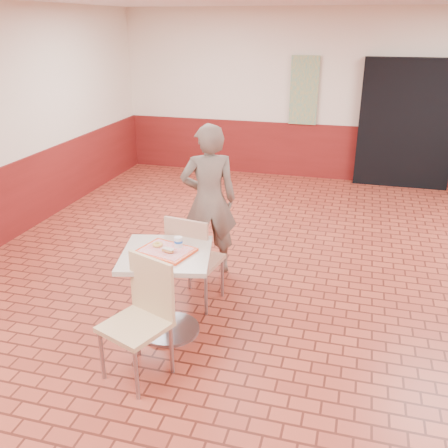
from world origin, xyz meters
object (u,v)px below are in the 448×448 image
(long_john_donut, at_px, (168,251))
(serving_tray, at_px, (166,251))
(customer, at_px, (209,200))
(paper_cup, at_px, (178,242))
(chair_main_back, at_px, (193,256))
(main_table, at_px, (167,279))
(chair_main_front, at_px, (142,313))
(ring_donut, at_px, (157,245))

(long_john_donut, bearing_deg, serving_tray, 127.04)
(customer, distance_m, paper_cup, 1.24)
(chair_main_back, height_order, paper_cup, chair_main_back)
(main_table, height_order, long_john_donut, long_john_donut)
(customer, bearing_deg, chair_main_front, 66.96)
(chair_main_front, distance_m, long_john_donut, 0.63)
(main_table, xyz_separation_m, chair_main_front, (0.02, -0.60, 0.01))
(main_table, height_order, ring_donut, ring_donut)
(chair_main_front, distance_m, serving_tray, 0.66)
(chair_main_back, height_order, long_john_donut, chair_main_back)
(customer, height_order, long_john_donut, customer)
(customer, xyz_separation_m, paper_cup, (0.09, -1.23, 0.03))
(paper_cup, bearing_deg, long_john_donut, -109.58)
(customer, distance_m, long_john_donut, 1.37)
(long_john_donut, relative_size, paper_cup, 1.43)
(chair_main_back, xyz_separation_m, ring_donut, (-0.17, -0.46, 0.31))
(main_table, xyz_separation_m, long_john_donut, (0.04, -0.05, 0.32))
(customer, bearing_deg, paper_cup, 70.63)
(chair_main_front, bearing_deg, paper_cup, 105.28)
(ring_donut, bearing_deg, paper_cup, 10.87)
(customer, bearing_deg, ring_donut, 61.95)
(chair_main_front, bearing_deg, ring_donut, 121.66)
(ring_donut, bearing_deg, customer, 85.54)
(ring_donut, relative_size, long_john_donut, 0.71)
(main_table, bearing_deg, ring_donut, 154.37)
(chair_main_back, xyz_separation_m, customer, (-0.07, 0.80, 0.32))
(serving_tray, xyz_separation_m, long_john_donut, (0.04, -0.05, 0.03))
(serving_tray, distance_m, long_john_donut, 0.07)
(main_table, relative_size, serving_tray, 1.80)
(main_table, relative_size, paper_cup, 8.72)
(main_table, distance_m, long_john_donut, 0.32)
(main_table, xyz_separation_m, customer, (-0.00, 1.32, 0.32))
(chair_main_back, distance_m, long_john_donut, 0.65)
(customer, bearing_deg, chair_main_back, 71.64)
(serving_tray, relative_size, ring_donut, 4.81)
(long_john_donut, bearing_deg, chair_main_front, -92.50)
(chair_main_back, relative_size, long_john_donut, 7.38)
(paper_cup, bearing_deg, serving_tray, -136.17)
(ring_donut, bearing_deg, serving_tray, -25.63)
(serving_tray, bearing_deg, chair_main_front, -88.47)
(customer, xyz_separation_m, serving_tray, (0.00, -1.32, -0.03))
(main_table, bearing_deg, chair_main_front, -88.47)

